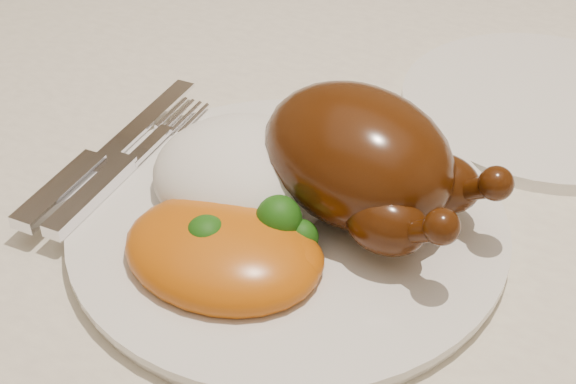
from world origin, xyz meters
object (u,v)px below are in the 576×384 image
at_px(side_plate, 544,104).
at_px(roast_chicken, 362,159).
at_px(dining_table, 278,167).
at_px(dinner_plate, 288,223).

bearing_deg(side_plate, roast_chicken, -111.51).
relative_size(dining_table, roast_chicken, 9.05).
relative_size(dining_table, dinner_plate, 5.70).
distance_m(dinner_plate, side_plate, 0.25).
bearing_deg(dining_table, side_plate, 11.34).
relative_size(side_plate, roast_chicken, 1.28).
distance_m(side_plate, roast_chicken, 0.22).
height_order(side_plate, roast_chicken, roast_chicken).
bearing_deg(dining_table, dinner_plate, -60.41).
relative_size(dining_table, side_plate, 7.08).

